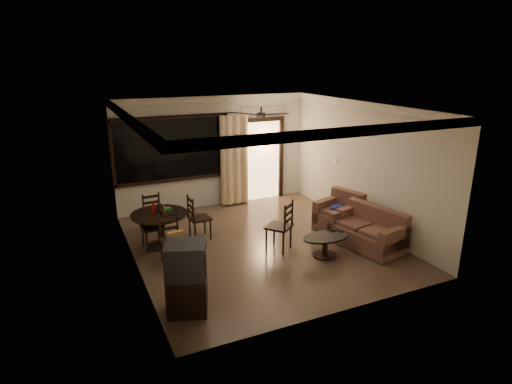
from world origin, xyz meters
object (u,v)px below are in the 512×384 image
coffee_table (325,243)px  sofa (369,232)px  dining_chair_south (173,248)px  side_chair (279,235)px  tv_cabinet (187,278)px  armchair (340,215)px  dining_chair_west (154,235)px  dining_table (160,220)px  dining_chair_north (151,220)px  dining_chair_east (199,226)px

coffee_table → sofa: bearing=0.5°
dining_chair_south → coffee_table: size_ratio=1.01×
side_chair → tv_cabinet: bearing=-7.1°
dining_chair_south → coffee_table: dining_chair_south is taller
dining_chair_south → side_chair: size_ratio=0.92×
armchair → tv_cabinet: bearing=-173.4°
dining_chair_south → dining_chair_west: bearing=100.0°
dining_table → side_chair: bearing=-28.9°
dining_chair_south → coffee_table: bearing=-21.9°
dining_chair_north → armchair: (3.87, -1.57, 0.06)m
sofa → armchair: size_ratio=1.54×
dining_chair_west → tv_cabinet: bearing=-3.2°
dining_table → sofa: size_ratio=0.71×
dining_table → dining_chair_south: bearing=-87.2°
armchair → side_chair: (-1.72, -0.38, -0.04)m
dining_chair_south → dining_chair_east: bearing=45.7°
coffee_table → side_chair: bearing=136.7°
dining_chair_north → dining_chair_west: bearing=80.0°
tv_cabinet → coffee_table: bearing=34.5°
dining_chair_east → dining_chair_north: 1.15m
dining_chair_east → dining_chair_south: size_ratio=1.00×
dining_chair_east → coffee_table: dining_chair_east is taller
sofa → dining_table: bearing=143.7°
dining_table → coffee_table: (2.78, -1.80, -0.28)m
dining_chair_south → side_chair: (2.07, -0.31, 0.00)m
dining_table → dining_chair_north: 0.83m
dining_table → dining_chair_north: bearing=93.1°
dining_chair_south → coffee_table: (2.74, -0.94, -0.03)m
armchair → coffee_table: armchair is taller
dining_chair_north → side_chair: (2.15, -1.95, 0.02)m
dining_chair_south → tv_cabinet: 1.71m
dining_chair_north → coffee_table: 3.83m
tv_cabinet → coffee_table: 3.04m
dining_chair_north → dining_chair_south: bearing=90.0°
tv_cabinet → dining_chair_south: bearing=103.6°
tv_cabinet → sofa: size_ratio=0.70×
coffee_table → side_chair: side_chair is taller
armchair → dining_chair_north: bearing=140.8°
dining_table → tv_cabinet: tv_cabinet is taller
dining_chair_east → dining_chair_west: bearing=92.1°
dining_chair_north → armchair: dining_chair_north is taller
dining_table → side_chair: 2.43m
dining_chair_west → armchair: 4.05m
dining_chair_east → dining_chair_south: (-0.79, -0.90, 0.02)m
dining_chair_north → tv_cabinet: size_ratio=0.85×
dining_chair_north → tv_cabinet: bearing=85.1°
dining_chair_north → sofa: bearing=143.4°
dining_chair_west → dining_chair_north: size_ratio=1.00×
dining_chair_south → sofa: dining_chair_south is taller
dining_chair_north → sofa: (3.87, -2.57, 0.03)m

